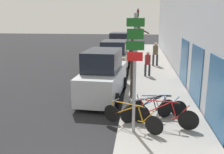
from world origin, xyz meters
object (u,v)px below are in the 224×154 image
(parked_car_2, at_px, (119,47))
(traffic_light, at_px, (138,25))
(bicycle_1, at_px, (164,116))
(signpost, at_px, (135,68))
(parked_car_0, at_px, (103,76))
(pedestrian_near, at_px, (155,52))
(bicycle_3, at_px, (149,108))
(bicycle_4, at_px, (158,106))
(bicycle_0, at_px, (132,118))
(bicycle_2, at_px, (147,111))
(parked_car_1, at_px, (114,58))
(pedestrian_far, at_px, (148,62))
(street_tree, at_px, (133,62))

(parked_car_2, bearing_deg, traffic_light, 39.56)
(bicycle_1, bearing_deg, signpost, 129.15)
(signpost, height_order, traffic_light, traffic_light)
(parked_car_0, xyz_separation_m, pedestrian_near, (2.97, 7.69, 0.13))
(bicycle_3, distance_m, bicycle_4, 0.38)
(parked_car_0, bearing_deg, bicycle_0, -64.28)
(bicycle_1, distance_m, bicycle_2, 0.74)
(parked_car_1, distance_m, pedestrian_far, 2.91)
(bicycle_3, xyz_separation_m, parked_car_1, (-2.19, 8.59, 0.50))
(pedestrian_far, relative_size, traffic_light, 0.35)
(bicycle_1, relative_size, bicycle_4, 1.04)
(bicycle_0, bearing_deg, traffic_light, 30.18)
(traffic_light, bearing_deg, bicycle_1, -86.16)
(bicycle_0, bearing_deg, parked_car_0, 52.37)
(bicycle_2, xyz_separation_m, parked_car_2, (-2.22, 14.63, 0.56))
(parked_car_0, xyz_separation_m, parked_car_2, (-0.15, 11.66, 0.02))
(bicycle_3, bearing_deg, bicycle_0, 119.75)
(bicycle_2, xyz_separation_m, parked_car_1, (-2.11, 8.86, 0.50))
(bicycle_1, relative_size, traffic_light, 0.51)
(bicycle_1, distance_m, parked_car_2, 15.38)
(parked_car_1, xyz_separation_m, pedestrian_near, (3.01, 1.80, 0.17))
(bicycle_0, relative_size, pedestrian_near, 1.14)
(bicycle_4, xyz_separation_m, pedestrian_near, (0.50, 10.18, 0.67))
(bicycle_1, relative_size, pedestrian_far, 1.45)
(pedestrian_near, bearing_deg, parked_car_2, 111.32)
(bicycle_4, distance_m, parked_car_1, 8.76)
(traffic_light, bearing_deg, bicycle_3, -87.67)
(parked_car_1, bearing_deg, parked_car_0, -89.06)
(pedestrian_near, xyz_separation_m, traffic_light, (-1.46, 5.34, 1.84))
(bicycle_2, xyz_separation_m, bicycle_3, (0.08, 0.28, -0.01))
(parked_car_1, bearing_deg, street_tree, -76.34)
(bicycle_3, distance_m, parked_car_0, 3.49)
(bicycle_4, height_order, parked_car_2, parked_car_2)
(bicycle_2, relative_size, parked_car_0, 0.40)
(bicycle_2, distance_m, pedestrian_near, 10.73)
(bicycle_1, bearing_deg, bicycle_4, 21.72)
(bicycle_1, xyz_separation_m, parked_car_0, (-2.62, 3.46, 0.51))
(bicycle_4, bearing_deg, signpost, 147.05)
(pedestrian_far, bearing_deg, parked_car_0, 41.21)
(signpost, bearing_deg, pedestrian_far, 85.11)
(bicycle_3, bearing_deg, pedestrian_near, -32.48)
(parked_car_2, relative_size, street_tree, 1.20)
(street_tree, height_order, traffic_light, traffic_light)
(signpost, xyz_separation_m, parked_car_2, (-1.73, 15.62, -1.25))
(bicycle_4, height_order, parked_car_1, parked_car_1)
(bicycle_2, bearing_deg, parked_car_0, 8.63)
(pedestrian_near, bearing_deg, bicycle_3, -111.41)
(bicycle_4, xyz_separation_m, street_tree, (-1.03, 1.99, 1.38))
(bicycle_3, bearing_deg, bicycle_4, -85.34)
(bicycle_3, distance_m, pedestrian_far, 6.83)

